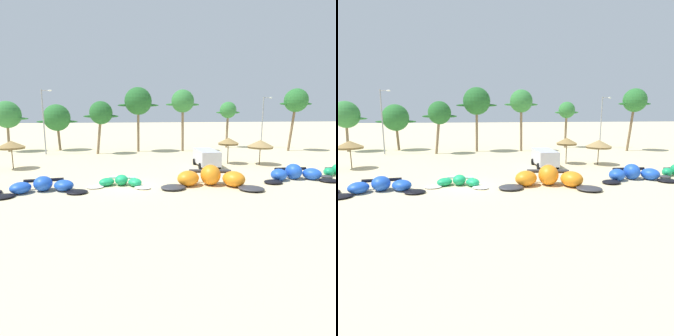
# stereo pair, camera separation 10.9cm
# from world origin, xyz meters

# --- Properties ---
(ground_plane) EXTENTS (260.00, 260.00, 0.00)m
(ground_plane) POSITION_xyz_m (0.00, 0.00, 0.00)
(ground_plane) COLOR beige
(kite_left) EXTENTS (6.89, 3.51, 1.12)m
(kite_left) POSITION_xyz_m (-6.52, -0.96, 0.43)
(kite_left) COLOR black
(kite_left) RESTS_ON ground
(kite_left_of_center) EXTENTS (5.28, 2.97, 0.85)m
(kite_left_of_center) POSITION_xyz_m (-0.76, 0.11, 0.33)
(kite_left_of_center) COLOR white
(kite_left_of_center) RESTS_ON ground
(kite_center) EXTENTS (8.20, 4.63, 1.65)m
(kite_center) POSITION_xyz_m (6.42, -0.96, 0.63)
(kite_center) COLOR #333338
(kite_center) RESTS_ON ground
(kite_right_of_center) EXTENTS (6.96, 3.24, 1.37)m
(kite_right_of_center) POSITION_xyz_m (14.36, 0.11, 0.52)
(kite_right_of_center) COLOR black
(kite_right_of_center) RESTS_ON ground
(beach_umbrella_near_van) EXTENTS (2.73, 2.73, 2.94)m
(beach_umbrella_near_van) POSITION_xyz_m (-11.95, 8.94, 2.53)
(beach_umbrella_near_van) COLOR brown
(beach_umbrella_near_van) RESTS_ON ground
(beach_umbrella_middle) EXTENTS (2.34, 2.34, 2.98)m
(beach_umbrella_middle) POSITION_xyz_m (11.21, 8.82, 2.57)
(beach_umbrella_middle) COLOR brown
(beach_umbrella_middle) RESTS_ON ground
(beach_umbrella_near_palms) EXTENTS (2.89, 2.89, 2.77)m
(beach_umbrella_near_palms) POSITION_xyz_m (14.59, 7.84, 2.32)
(beach_umbrella_near_palms) COLOR brown
(beach_umbrella_near_palms) RESTS_ON ground
(parked_van) EXTENTS (2.31, 4.66, 1.84)m
(parked_van) POSITION_xyz_m (8.30, 7.43, 1.09)
(parked_van) COLOR silver
(parked_van) RESTS_ON ground
(palm_leftmost) EXTENTS (5.83, 3.89, 7.36)m
(palm_leftmost) POSITION_xyz_m (-17.16, 23.19, 5.37)
(palm_leftmost) COLOR #7F6647
(palm_leftmost) RESTS_ON ground
(palm_left) EXTENTS (5.96, 3.97, 6.92)m
(palm_left) POSITION_xyz_m (-10.40, 23.82, 4.90)
(palm_left) COLOR brown
(palm_left) RESTS_ON ground
(palm_left_of_gap) EXTENTS (4.75, 3.17, 7.27)m
(palm_left_of_gap) POSITION_xyz_m (-3.54, 19.09, 5.61)
(palm_left_of_gap) COLOR #7F6647
(palm_left_of_gap) RESTS_ON ground
(palm_center_left) EXTENTS (5.90, 3.94, 9.29)m
(palm_center_left) POSITION_xyz_m (1.66, 20.72, 7.26)
(palm_center_left) COLOR #7F6647
(palm_center_left) RESTS_ON ground
(palm_center_right) EXTENTS (4.98, 3.32, 9.00)m
(palm_center_right) POSITION_xyz_m (8.12, 20.37, 7.23)
(palm_center_right) COLOR #7F6647
(palm_center_right) RESTS_ON ground
(palm_right_of_gap) EXTENTS (3.94, 2.63, 7.38)m
(palm_right_of_gap) POSITION_xyz_m (16.20, 23.69, 5.93)
(palm_right_of_gap) COLOR #7F6647
(palm_right_of_gap) RESTS_ON ground
(palm_right) EXTENTS (5.15, 3.43, 9.18)m
(palm_right) POSITION_xyz_m (24.74, 18.49, 7.37)
(palm_right) COLOR brown
(palm_right) RESTS_ON ground
(lamppost_west) EXTENTS (1.46, 0.24, 8.77)m
(lamppost_west) POSITION_xyz_m (-11.16, 19.57, 4.88)
(lamppost_west) COLOR gray
(lamppost_west) RESTS_ON ground
(lamppost_west_center) EXTENTS (1.55, 0.24, 8.13)m
(lamppost_west_center) POSITION_xyz_m (21.58, 22.25, 4.57)
(lamppost_west_center) COLOR gray
(lamppost_west_center) RESTS_ON ground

